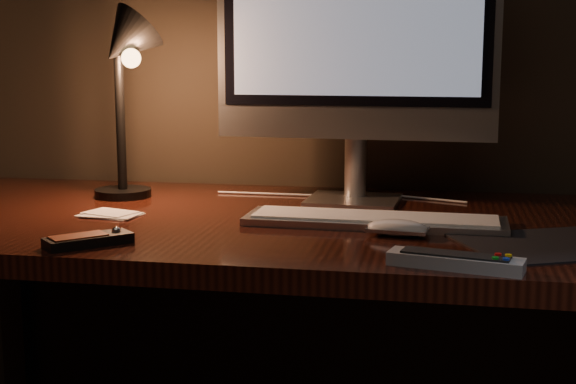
% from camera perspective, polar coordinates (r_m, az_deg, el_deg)
% --- Properties ---
extents(desk, '(1.60, 0.75, 0.75)m').
position_cam_1_polar(desk, '(1.65, -0.30, -5.71)').
color(desk, '#35130C').
rests_on(desk, ground).
extents(monitor, '(0.59, 0.18, 0.62)m').
position_cam_1_polar(monitor, '(1.68, 4.81, 11.54)').
color(monitor, silver).
rests_on(monitor, desk).
extents(keyboard, '(0.48, 0.15, 0.02)m').
position_cam_1_polar(keyboard, '(1.49, 6.17, -1.98)').
color(keyboard, silver).
rests_on(keyboard, desk).
extents(mousepad, '(0.34, 0.32, 0.00)m').
position_cam_1_polar(mousepad, '(1.38, 18.21, -3.57)').
color(mousepad, black).
rests_on(mousepad, desk).
extents(mouse, '(0.11, 0.07, 0.02)m').
position_cam_1_polar(mouse, '(1.40, 7.79, -2.71)').
color(mouse, white).
rests_on(mouse, desk).
extents(media_remote, '(0.14, 0.14, 0.03)m').
position_cam_1_polar(media_remote, '(1.35, -14.01, -3.31)').
color(media_remote, black).
rests_on(media_remote, desk).
extents(tv_remote, '(0.20, 0.09, 0.03)m').
position_cam_1_polar(tv_remote, '(1.20, 11.81, -4.81)').
color(tv_remote, '#949699').
rests_on(tv_remote, desk).
extents(papers, '(0.13, 0.10, 0.01)m').
position_cam_1_polar(papers, '(1.60, -12.54, -1.54)').
color(papers, white).
rests_on(papers, desk).
extents(desk_lamp, '(0.21, 0.22, 0.42)m').
position_cam_1_polar(desk_lamp, '(1.74, -11.57, 8.56)').
color(desk_lamp, black).
rests_on(desk_lamp, desk).
extents(cable, '(0.54, 0.12, 0.00)m').
position_cam_1_polar(cable, '(1.77, 3.92, -0.32)').
color(cable, white).
rests_on(cable, desk).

